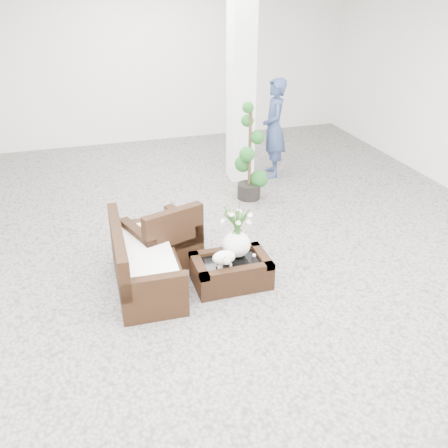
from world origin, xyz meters
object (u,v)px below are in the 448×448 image
object	(u,v)px
coffee_table	(231,272)
armchair	(161,232)
topiary	(250,153)
loveseat	(146,256)

from	to	relation	value
coffee_table	armchair	xyz separation A→B (m)	(-0.69, 0.76, 0.27)
coffee_table	topiary	bearing A→B (deg)	65.42
coffee_table	loveseat	distance (m)	1.04
armchair	loveseat	size ratio (longest dim) A/B	0.57
loveseat	topiary	xyz separation A→B (m)	(2.04, 2.07, 0.39)
coffee_table	topiary	xyz separation A→B (m)	(1.07, 2.33, 0.64)
loveseat	topiary	bearing A→B (deg)	-42.92
topiary	armchair	bearing A→B (deg)	-138.25
coffee_table	topiary	distance (m)	2.64
loveseat	topiary	size ratio (longest dim) A/B	0.94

